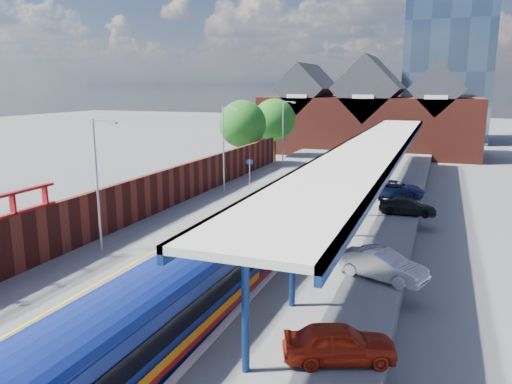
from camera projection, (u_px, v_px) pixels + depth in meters
ground at (323, 191)px, 46.63m from camera, size 240.00×240.00×0.00m
ballast_bed at (292, 216)px, 37.46m from camera, size 6.00×76.00×0.06m
rails at (292, 215)px, 37.45m from camera, size 4.51×76.00×0.14m
left_platform at (225, 204)px, 39.26m from camera, size 5.00×76.00×1.00m
right_platform at (374, 217)px, 35.30m from camera, size 6.00×76.00×1.00m
coping_left at (253, 200)px, 38.34m from camera, size 0.30×76.00×0.05m
coping_right at (334, 207)px, 36.17m from camera, size 0.30×76.00×0.05m
yellow_line at (246, 199)px, 38.55m from camera, size 0.14×76.00×0.01m
train at (322, 183)px, 39.39m from camera, size 3.15×65.95×3.45m
canopy at (373, 147)px, 36.27m from camera, size 4.50×52.00×4.48m
lamp_post_b at (99, 177)px, 25.80m from camera, size 1.48×0.18×7.00m
lamp_post_c at (225, 144)px, 40.44m from camera, size 1.48×0.18×7.00m
lamp_post_d at (284, 128)px, 55.09m from camera, size 1.48×0.18×7.00m
platform_sign at (250, 169)px, 42.29m from camera, size 0.55×0.08×2.50m
brick_wall at (151, 194)px, 33.83m from camera, size 0.35×50.00×3.86m
station_building at (369, 115)px, 71.12m from camera, size 30.00×12.12×13.78m
glass_tower at (451, 22)px, 84.73m from camera, size 14.20×14.20×40.30m
tree_near at (244, 125)px, 54.47m from camera, size 5.20×5.20×8.10m
tree_far at (275, 121)px, 61.45m from camera, size 5.20×5.20×8.10m
parked_car_red at (340, 343)px, 15.87m from camera, size 3.88×2.69×1.23m
parked_car_silver at (382, 265)px, 22.60m from camera, size 4.31×2.79×1.34m
parked_car_dark at (407, 206)px, 33.99m from camera, size 3.84×1.60×1.11m
parked_car_blue at (395, 189)px, 39.40m from camera, size 4.68×2.33×1.28m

